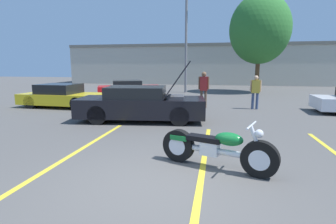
% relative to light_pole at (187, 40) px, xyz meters
% --- Properties ---
extents(ground_plane, '(80.00, 80.00, 0.00)m').
position_rel_light_pole_xyz_m(ground_plane, '(1.38, -16.20, -3.95)').
color(ground_plane, '#514F4C').
extents(parking_stripe_foreground, '(0.12, 5.99, 0.01)m').
position_rel_light_pole_xyz_m(parking_stripe_foreground, '(-0.90, -14.88, -3.94)').
color(parking_stripe_foreground, yellow).
rests_on(parking_stripe_foreground, ground).
extents(parking_stripe_middle, '(0.12, 5.99, 0.01)m').
position_rel_light_pole_xyz_m(parking_stripe_middle, '(2.14, -14.88, -3.94)').
color(parking_stripe_middle, yellow).
rests_on(parking_stripe_middle, ground).
extents(far_building, '(32.00, 4.20, 4.40)m').
position_rel_light_pole_xyz_m(far_building, '(1.38, 10.17, -1.61)').
color(far_building, '#B2AD9E').
rests_on(far_building, ground).
extents(light_pole, '(1.21, 0.28, 7.14)m').
position_rel_light_pole_xyz_m(light_pole, '(0.00, 0.00, 0.00)').
color(light_pole, slate).
rests_on(light_pole, ground).
extents(tree_background, '(4.44, 4.44, 7.27)m').
position_rel_light_pole_xyz_m(tree_background, '(5.30, 0.82, 0.76)').
color(tree_background, brown).
rests_on(tree_background, ground).
extents(motorcycle, '(2.30, 1.02, 0.98)m').
position_rel_light_pole_xyz_m(motorcycle, '(2.39, -15.18, -3.53)').
color(motorcycle, black).
rests_on(motorcycle, ground).
extents(show_car_hood_open, '(4.81, 2.26, 2.21)m').
position_rel_light_pole_xyz_m(show_car_hood_open, '(-0.38, -10.97, -3.31)').
color(show_car_hood_open, black).
rests_on(show_car_hood_open, ground).
extents(parked_car_mid_row, '(4.49, 3.20, 1.07)m').
position_rel_light_pole_xyz_m(parked_car_mid_row, '(-3.52, -3.34, -3.42)').
color(parked_car_mid_row, red).
rests_on(parked_car_mid_row, ground).
extents(parked_car_left_row, '(4.11, 1.92, 1.15)m').
position_rel_light_pole_xyz_m(parked_car_left_row, '(-5.26, -8.49, -3.40)').
color(parked_car_left_row, yellow).
rests_on(parked_car_left_row, ground).
extents(spectator_near_motorcycle, '(0.52, 0.23, 1.76)m').
position_rel_light_pole_xyz_m(spectator_near_motorcycle, '(1.71, -7.46, -2.90)').
color(spectator_near_motorcycle, brown).
rests_on(spectator_near_motorcycle, ground).
extents(spectator_by_show_car, '(0.52, 0.21, 1.59)m').
position_rel_light_pole_xyz_m(spectator_by_show_car, '(4.13, -7.39, -3.01)').
color(spectator_by_show_car, '#38476B').
rests_on(spectator_by_show_car, ground).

